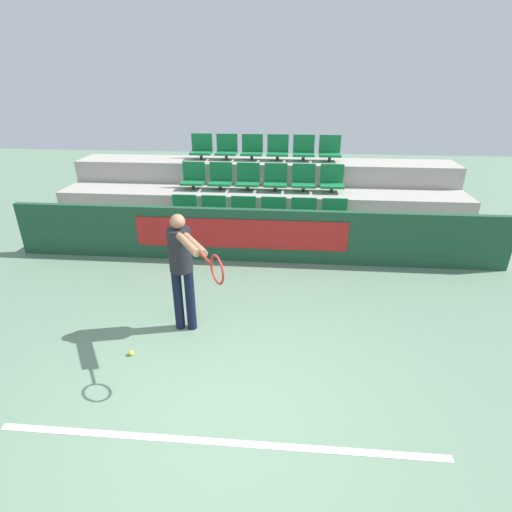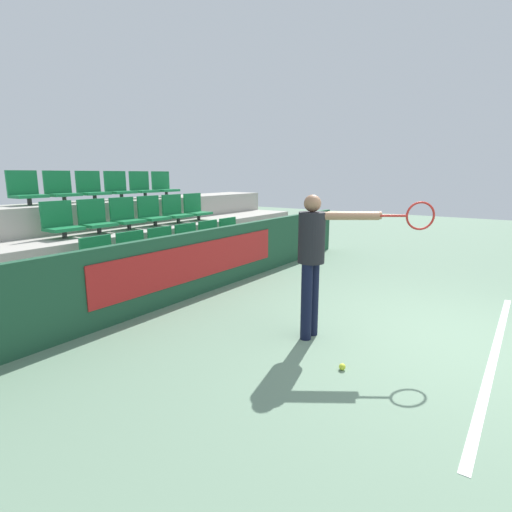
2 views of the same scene
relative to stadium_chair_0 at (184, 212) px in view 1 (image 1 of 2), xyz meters
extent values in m
plane|color=slate|center=(1.51, -4.49, -0.71)|extent=(30.00, 30.00, 0.00)
cube|color=white|center=(1.51, -4.83, -0.70)|extent=(4.43, 0.08, 0.01)
cube|color=#1E4C33|center=(1.51, -0.69, -0.19)|extent=(9.17, 0.12, 1.02)
cube|color=red|center=(1.24, -0.76, -0.14)|extent=(3.92, 0.02, 0.56)
cube|color=#ADA89E|center=(1.51, -0.12, -0.47)|extent=(8.77, 0.97, 0.47)
cube|color=#ADA89E|center=(1.51, 0.84, -0.24)|extent=(8.77, 0.97, 0.93)
cube|color=#ADA89E|center=(1.51, 1.81, -0.01)|extent=(8.77, 0.97, 1.40)
cylinder|color=#333333|center=(0.00, -0.08, -0.18)|extent=(0.07, 0.07, 0.12)
cube|color=#197A42|center=(0.00, -0.08, -0.09)|extent=(0.50, 0.39, 0.05)
cube|color=#197A42|center=(0.00, 0.10, 0.13)|extent=(0.50, 0.04, 0.40)
cylinder|color=#333333|center=(0.60, -0.08, -0.18)|extent=(0.07, 0.07, 0.12)
cube|color=#197A42|center=(0.60, -0.08, -0.09)|extent=(0.50, 0.39, 0.05)
cube|color=#197A42|center=(0.60, 0.10, 0.13)|extent=(0.50, 0.04, 0.40)
cylinder|color=#333333|center=(1.20, -0.08, -0.18)|extent=(0.07, 0.07, 0.12)
cube|color=#197A42|center=(1.20, -0.08, -0.09)|extent=(0.50, 0.39, 0.05)
cube|color=#197A42|center=(1.20, 0.10, 0.13)|extent=(0.50, 0.04, 0.40)
cylinder|color=#333333|center=(1.81, -0.08, -0.18)|extent=(0.07, 0.07, 0.12)
cube|color=#197A42|center=(1.81, -0.08, -0.09)|extent=(0.50, 0.39, 0.05)
cube|color=#197A42|center=(1.81, 0.10, 0.13)|extent=(0.50, 0.04, 0.40)
cylinder|color=#333333|center=(2.41, -0.08, -0.18)|extent=(0.07, 0.07, 0.12)
cube|color=#197A42|center=(2.41, -0.08, -0.09)|extent=(0.50, 0.39, 0.05)
cube|color=#197A42|center=(2.41, 0.10, 0.13)|extent=(0.50, 0.04, 0.40)
cylinder|color=#333333|center=(3.01, -0.08, -0.18)|extent=(0.07, 0.07, 0.12)
cube|color=#197A42|center=(3.01, -0.08, -0.09)|extent=(0.50, 0.39, 0.05)
cube|color=#197A42|center=(3.01, 0.10, 0.13)|extent=(0.50, 0.04, 0.40)
cylinder|color=#333333|center=(0.00, 0.89, 0.29)|extent=(0.07, 0.07, 0.12)
cube|color=#197A42|center=(0.00, 0.89, 0.37)|extent=(0.50, 0.39, 0.05)
cube|color=#197A42|center=(0.00, 1.07, 0.60)|extent=(0.50, 0.04, 0.40)
cylinder|color=#333333|center=(0.60, 0.89, 0.29)|extent=(0.07, 0.07, 0.12)
cube|color=#197A42|center=(0.60, 0.89, 0.37)|extent=(0.50, 0.39, 0.05)
cube|color=#197A42|center=(0.60, 1.07, 0.60)|extent=(0.50, 0.04, 0.40)
cylinder|color=#333333|center=(1.20, 0.89, 0.29)|extent=(0.07, 0.07, 0.12)
cube|color=#197A42|center=(1.20, 0.89, 0.37)|extent=(0.50, 0.39, 0.05)
cube|color=#197A42|center=(1.20, 1.07, 0.60)|extent=(0.50, 0.04, 0.40)
cylinder|color=#333333|center=(1.81, 0.89, 0.29)|extent=(0.07, 0.07, 0.12)
cube|color=#197A42|center=(1.81, 0.89, 0.37)|extent=(0.50, 0.39, 0.05)
cube|color=#197A42|center=(1.81, 1.07, 0.60)|extent=(0.50, 0.04, 0.40)
cylinder|color=#333333|center=(2.41, 0.89, 0.29)|extent=(0.07, 0.07, 0.12)
cube|color=#197A42|center=(2.41, 0.89, 0.37)|extent=(0.50, 0.39, 0.05)
cube|color=#197A42|center=(2.41, 1.07, 0.60)|extent=(0.50, 0.04, 0.40)
cylinder|color=#333333|center=(3.01, 0.89, 0.29)|extent=(0.07, 0.07, 0.12)
cube|color=#197A42|center=(3.01, 0.89, 0.37)|extent=(0.50, 0.39, 0.05)
cube|color=#197A42|center=(3.01, 1.07, 0.60)|extent=(0.50, 0.04, 0.40)
cylinder|color=#333333|center=(0.00, 1.86, 0.75)|extent=(0.07, 0.07, 0.12)
cube|color=#197A42|center=(0.00, 1.86, 0.84)|extent=(0.50, 0.39, 0.05)
cube|color=#197A42|center=(0.00, 2.04, 1.06)|extent=(0.50, 0.04, 0.40)
cylinder|color=#333333|center=(0.60, 1.86, 0.75)|extent=(0.07, 0.07, 0.12)
cube|color=#197A42|center=(0.60, 1.86, 0.84)|extent=(0.50, 0.39, 0.05)
cube|color=#197A42|center=(0.60, 2.04, 1.06)|extent=(0.50, 0.04, 0.40)
cylinder|color=#333333|center=(1.20, 1.86, 0.75)|extent=(0.07, 0.07, 0.12)
cube|color=#197A42|center=(1.20, 1.86, 0.84)|extent=(0.50, 0.39, 0.05)
cube|color=#197A42|center=(1.20, 2.04, 1.06)|extent=(0.50, 0.04, 0.40)
cylinder|color=#333333|center=(1.81, 1.86, 0.75)|extent=(0.07, 0.07, 0.12)
cube|color=#197A42|center=(1.81, 1.86, 0.84)|extent=(0.50, 0.39, 0.05)
cube|color=#197A42|center=(1.81, 2.04, 1.06)|extent=(0.50, 0.04, 0.40)
cylinder|color=#333333|center=(2.41, 1.86, 0.75)|extent=(0.07, 0.07, 0.12)
cube|color=#197A42|center=(2.41, 1.86, 0.84)|extent=(0.50, 0.39, 0.05)
cube|color=#197A42|center=(2.41, 2.04, 1.06)|extent=(0.50, 0.04, 0.40)
cylinder|color=#333333|center=(3.01, 1.86, 0.75)|extent=(0.07, 0.07, 0.12)
cube|color=#197A42|center=(3.01, 1.86, 0.84)|extent=(0.50, 0.39, 0.05)
cube|color=#197A42|center=(3.01, 2.04, 1.06)|extent=(0.50, 0.04, 0.40)
cylinder|color=black|center=(0.65, -2.97, -0.25)|extent=(0.13, 0.13, 0.90)
cylinder|color=black|center=(0.82, -2.97, -0.25)|extent=(0.13, 0.13, 0.90)
cylinder|color=black|center=(0.73, -2.97, 0.49)|extent=(0.31, 0.31, 0.58)
sphere|color=#9E7051|center=(0.73, -2.97, 0.88)|extent=(0.19, 0.19, 0.19)
cylinder|color=#9E7051|center=(0.94, -3.35, 0.74)|extent=(0.41, 0.55, 0.09)
cylinder|color=#9E7051|center=(1.03, -3.35, 0.74)|extent=(0.41, 0.55, 0.09)
cylinder|color=#AD231E|center=(1.24, -3.72, 0.74)|extent=(0.19, 0.27, 0.03)
torus|color=#AD231E|center=(1.40, -3.97, 0.74)|extent=(0.20, 0.28, 0.32)
sphere|color=#CCDB33|center=(0.18, -3.63, -0.67)|extent=(0.07, 0.07, 0.07)
camera|label=1|loc=(2.11, -7.56, 2.57)|focal=28.00mm
camera|label=2|loc=(-3.30, -5.01, 1.20)|focal=28.00mm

